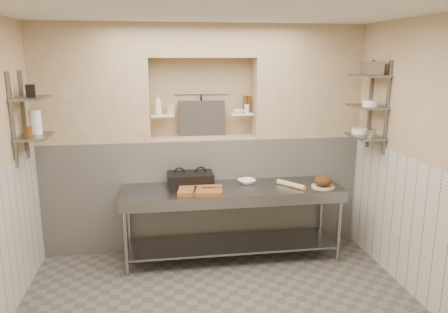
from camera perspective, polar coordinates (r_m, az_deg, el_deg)
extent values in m
cube|color=silver|center=(3.75, -0.13, 19.59)|extent=(4.00, 3.90, 0.10)
cube|color=tan|center=(4.62, 25.92, -1.09)|extent=(0.10, 3.90, 2.80)
cube|color=tan|center=(5.80, -3.03, 2.86)|extent=(4.00, 0.10, 2.80)
cube|color=tan|center=(2.04, 8.58, -17.14)|extent=(4.00, 0.10, 2.80)
cube|color=silver|center=(5.72, -2.70, -4.50)|extent=(4.00, 0.40, 1.40)
cube|color=tan|center=(5.55, -2.78, 2.51)|extent=(1.30, 0.40, 0.02)
cube|color=tan|center=(5.50, -16.92, 9.11)|extent=(1.35, 0.40, 1.40)
cube|color=tan|center=(5.75, 10.57, 9.60)|extent=(1.35, 0.40, 1.40)
cube|color=tan|center=(5.46, -2.92, 14.88)|extent=(1.30, 0.40, 0.40)
cube|color=silver|center=(4.79, 24.48, -9.27)|extent=(0.02, 3.90, 1.40)
cube|color=white|center=(5.48, -8.05, 5.33)|extent=(0.28, 0.16, 0.02)
cube|color=white|center=(5.58, 2.32, 5.58)|extent=(0.28, 0.16, 0.02)
cylinder|color=gray|center=(5.65, -3.02, 8.21)|extent=(0.70, 0.02, 0.02)
cylinder|color=black|center=(5.65, -2.98, 6.48)|extent=(0.02, 0.02, 0.30)
cube|color=#383330|center=(5.61, -2.91, 5.00)|extent=(0.60, 0.08, 0.45)
cube|color=slate|center=(5.17, -24.63, 4.94)|extent=(0.03, 0.03, 0.95)
cube|color=slate|center=(4.79, -25.91, 4.26)|extent=(0.03, 0.03, 0.95)
cube|color=slate|center=(4.97, -23.53, 2.42)|extent=(0.30, 0.50, 0.02)
cube|color=slate|center=(4.92, -23.96, 7.00)|extent=(0.30, 0.50, 0.03)
cube|color=slate|center=(5.57, 18.53, 6.46)|extent=(0.03, 0.03, 1.05)
cube|color=slate|center=(5.22, 20.50, 5.91)|extent=(0.03, 0.03, 1.05)
cube|color=slate|center=(5.38, 17.93, 2.52)|extent=(0.30, 0.50, 0.02)
cube|color=slate|center=(5.33, 18.19, 6.22)|extent=(0.30, 0.50, 0.02)
cube|color=slate|center=(5.31, 18.46, 9.97)|extent=(0.30, 0.50, 0.03)
cube|color=gray|center=(5.19, 1.08, -4.27)|extent=(2.60, 0.70, 0.04)
cube|color=gray|center=(5.44, 1.05, -11.33)|extent=(2.45, 0.60, 0.03)
cube|color=gray|center=(4.90, 1.73, -6.07)|extent=(2.60, 0.02, 0.12)
cylinder|color=gray|center=(5.02, -12.71, -10.69)|extent=(0.04, 0.04, 0.86)
cylinder|color=gray|center=(5.56, -12.31, -8.30)|extent=(0.04, 0.04, 0.86)
cylinder|color=gray|center=(5.42, 14.80, -9.00)|extent=(0.04, 0.04, 0.86)
cylinder|color=gray|center=(5.92, 12.59, -6.97)|extent=(0.04, 0.04, 0.86)
cube|color=black|center=(5.31, -4.43, -3.11)|extent=(0.55, 0.40, 0.10)
cube|color=black|center=(5.29, -4.45, -2.33)|extent=(0.55, 0.40, 0.05)
cube|color=brown|center=(5.00, -3.10, -4.46)|extent=(0.54, 0.42, 0.04)
cube|color=gray|center=(5.00, -1.34, -4.11)|extent=(0.26, 0.06, 0.01)
cylinder|color=gray|center=(4.90, -3.86, -4.38)|extent=(0.07, 0.27, 0.03)
imported|color=white|center=(5.34, 2.98, -3.27)|extent=(0.26, 0.26, 0.05)
cylinder|color=beige|center=(5.25, 8.73, -3.64)|extent=(0.28, 0.35, 0.06)
cylinder|color=beige|center=(5.32, 12.77, -3.85)|extent=(0.27, 0.27, 0.02)
ellipsoid|color=#4C2D19|center=(5.30, 12.81, -3.11)|extent=(0.21, 0.21, 0.13)
imported|color=white|center=(5.44, -8.60, 6.67)|extent=(0.12, 0.12, 0.24)
cube|color=tan|center=(5.48, -6.97, 6.19)|extent=(0.09, 0.09, 0.13)
imported|color=white|center=(5.57, 1.97, 5.92)|extent=(0.16, 0.16, 0.04)
cylinder|color=#4B3113|center=(5.62, 3.24, 6.85)|extent=(0.06, 0.06, 0.21)
cylinder|color=#4B3113|center=(5.59, 2.77, 6.84)|extent=(0.05, 0.05, 0.22)
cylinder|color=white|center=(5.56, 3.00, 6.25)|extent=(0.06, 0.06, 0.11)
cylinder|color=white|center=(5.04, -23.42, 4.15)|extent=(0.13, 0.13, 0.25)
cylinder|color=#4B3113|center=(4.77, -24.21, 2.86)|extent=(0.08, 0.08, 0.12)
cube|color=black|center=(4.94, -23.96, 7.89)|extent=(0.10, 0.10, 0.12)
cylinder|color=white|center=(5.49, 17.35, 3.21)|extent=(0.20, 0.20, 0.06)
cylinder|color=gray|center=(5.24, 18.66, 2.88)|extent=(0.10, 0.10, 0.10)
cylinder|color=white|center=(5.26, 18.57, 6.61)|extent=(0.18, 0.18, 0.07)
cube|color=gray|center=(5.26, 18.75, 10.87)|extent=(0.21, 0.25, 0.15)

